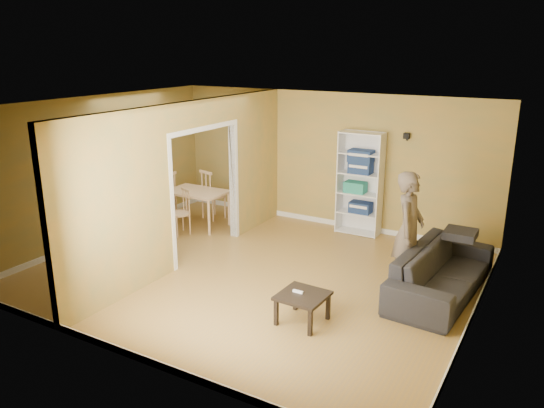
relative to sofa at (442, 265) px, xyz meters
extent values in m
plane|color=#A27B38|center=(-2.70, -0.69, -0.45)|extent=(6.50, 6.50, 0.00)
plane|color=white|center=(-2.70, -0.69, 2.15)|extent=(6.50, 6.50, 0.00)
plane|color=#BA8E3B|center=(-2.70, 2.06, 0.85)|extent=(6.50, 0.00, 6.50)
plane|color=#BA8E3B|center=(-2.70, -3.44, 0.85)|extent=(6.50, 0.00, 6.50)
plane|color=#BA8E3B|center=(-5.95, -0.69, 0.85)|extent=(0.00, 5.50, 5.50)
plane|color=#BA8E3B|center=(0.55, -0.69, 0.85)|extent=(0.00, 5.50, 5.50)
cube|color=black|center=(-1.20, 2.00, 1.45)|extent=(0.10, 0.10, 0.10)
imported|color=#2B2B34|center=(0.00, 0.00, 0.00)|extent=(2.41, 1.18, 0.89)
imported|color=slate|center=(-0.52, 0.02, 0.57)|extent=(0.76, 0.61, 2.03)
cube|color=white|center=(-2.37, 1.86, 0.52)|extent=(0.02, 0.36, 1.93)
cube|color=white|center=(-1.57, 1.86, 0.52)|extent=(0.02, 0.36, 1.93)
cube|color=white|center=(-1.97, 2.03, 0.52)|extent=(0.81, 0.02, 1.93)
cube|color=white|center=(-1.97, 1.86, -0.43)|extent=(0.77, 0.36, 0.02)
cube|color=white|center=(-1.97, 1.86, -0.05)|extent=(0.77, 0.36, 0.02)
cube|color=white|center=(-1.97, 1.86, 0.33)|extent=(0.77, 0.36, 0.02)
cube|color=white|center=(-1.97, 1.86, 0.71)|extent=(0.77, 0.36, 0.02)
cube|color=white|center=(-1.97, 1.86, 1.09)|extent=(0.77, 0.36, 0.02)
cube|color=white|center=(-1.97, 1.86, 1.46)|extent=(0.77, 0.36, 0.02)
cube|color=navy|center=(-1.93, 1.86, 0.06)|extent=(0.40, 0.26, 0.20)
cube|color=#168F66|center=(-2.06, 1.86, 0.44)|extent=(0.39, 0.26, 0.20)
cube|color=navy|center=(-1.97, 1.86, 0.82)|extent=(0.41, 0.27, 0.21)
cube|color=navy|center=(-1.97, 1.86, 1.05)|extent=(0.44, 0.28, 0.22)
cube|color=black|center=(-1.35, -1.72, -0.07)|extent=(0.59, 0.59, 0.04)
cube|color=black|center=(-1.59, -1.96, -0.27)|extent=(0.05, 0.05, 0.35)
cube|color=black|center=(-1.10, -1.96, -0.27)|extent=(0.05, 0.05, 0.35)
cube|color=black|center=(-1.59, -1.47, -0.27)|extent=(0.05, 0.05, 0.35)
cube|color=black|center=(-1.10, -1.47, -0.27)|extent=(0.05, 0.05, 0.35)
cube|color=white|center=(-1.42, -1.71, -0.04)|extent=(0.14, 0.04, 0.03)
cube|color=beige|center=(-4.87, 0.67, 0.25)|extent=(1.14, 0.76, 0.04)
cylinder|color=beige|center=(-5.39, 0.34, -0.11)|extent=(0.05, 0.05, 0.67)
cylinder|color=beige|center=(-4.34, 0.34, -0.11)|extent=(0.05, 0.05, 0.67)
cylinder|color=beige|center=(-5.39, 1.01, -0.11)|extent=(0.05, 0.05, 0.67)
cylinder|color=beige|center=(-4.34, 1.01, -0.11)|extent=(0.05, 0.05, 0.67)
camera|label=1|loc=(1.36, -7.21, 2.97)|focal=35.00mm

